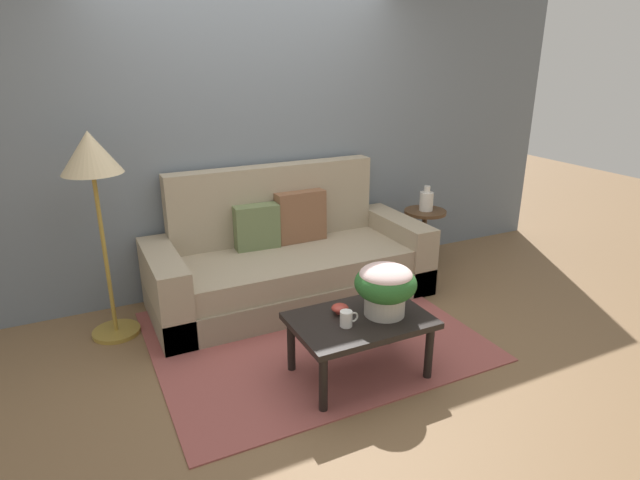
# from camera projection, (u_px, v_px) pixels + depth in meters

# --- Properties ---
(ground_plane) EXTENTS (14.00, 14.00, 0.00)m
(ground_plane) POSITION_uv_depth(u_px,v_px,m) (311.00, 336.00, 3.88)
(ground_plane) COLOR brown
(wall_back) EXTENTS (6.40, 0.12, 2.91)m
(wall_back) POSITION_uv_depth(u_px,v_px,m) (250.00, 118.00, 4.39)
(wall_back) COLOR slate
(wall_back) RESTS_ON ground
(area_rug) EXTENTS (2.23, 1.84, 0.01)m
(area_rug) POSITION_uv_depth(u_px,v_px,m) (311.00, 335.00, 3.88)
(area_rug) COLOR #994C47
(area_rug) RESTS_ON ground
(couch) EXTENTS (2.28, 0.93, 1.08)m
(couch) POSITION_uv_depth(u_px,v_px,m) (288.00, 261.00, 4.41)
(couch) COLOR gray
(couch) RESTS_ON ground
(coffee_table) EXTENTS (0.86, 0.58, 0.41)m
(coffee_table) POSITION_uv_depth(u_px,v_px,m) (360.00, 326.00, 3.30)
(coffee_table) COLOR black
(coffee_table) RESTS_ON ground
(side_table) EXTENTS (0.39, 0.39, 0.57)m
(side_table) POSITION_uv_depth(u_px,v_px,m) (424.00, 228.00, 5.00)
(side_table) COLOR #4C331E
(side_table) RESTS_ON ground
(floor_lamp) EXTENTS (0.40, 0.40, 1.49)m
(floor_lamp) POSITION_uv_depth(u_px,v_px,m) (92.00, 169.00, 3.49)
(floor_lamp) COLOR olive
(floor_lamp) RESTS_ON ground
(potted_plant) EXTENTS (0.39, 0.39, 0.33)m
(potted_plant) POSITION_uv_depth(u_px,v_px,m) (385.00, 285.00, 3.26)
(potted_plant) COLOR #B7B2A8
(potted_plant) RESTS_ON coffee_table
(coffee_mug) EXTENTS (0.12, 0.08, 0.10)m
(coffee_mug) POSITION_uv_depth(u_px,v_px,m) (347.00, 319.00, 3.17)
(coffee_mug) COLOR white
(coffee_mug) RESTS_ON coffee_table
(snack_bowl) EXTENTS (0.11, 0.11, 0.06)m
(snack_bowl) POSITION_uv_depth(u_px,v_px,m) (340.00, 308.00, 3.33)
(snack_bowl) COLOR #B2382D
(snack_bowl) RESTS_ON coffee_table
(table_vase) EXTENTS (0.13, 0.13, 0.23)m
(table_vase) POSITION_uv_depth(u_px,v_px,m) (426.00, 201.00, 4.92)
(table_vase) COLOR silver
(table_vase) RESTS_ON side_table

